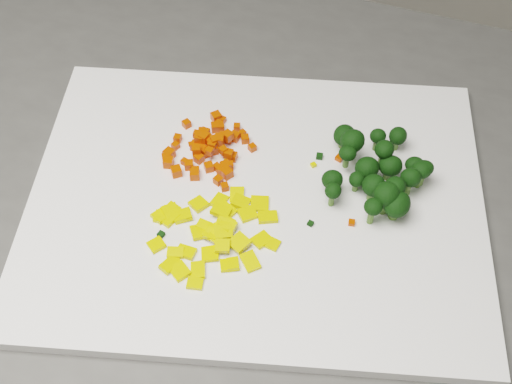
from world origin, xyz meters
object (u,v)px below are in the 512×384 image
(counter_block, at_px, (224,370))
(broccoli_pile, at_px, (365,159))
(cutting_board, at_px, (256,201))
(pepper_pile, at_px, (215,232))
(carrot_pile, at_px, (212,144))

(counter_block, xyz_separation_m, broccoli_pile, (0.15, 0.06, 0.49))
(counter_block, xyz_separation_m, cutting_board, (0.05, 0.00, 0.46))
(broccoli_pile, bearing_deg, pepper_pile, -136.75)
(counter_block, height_order, pepper_pile, pepper_pile)
(carrot_pile, distance_m, pepper_pile, 0.11)
(cutting_board, distance_m, broccoli_pile, 0.12)
(counter_block, distance_m, pepper_pile, 0.48)
(carrot_pile, relative_size, pepper_pile, 0.86)
(cutting_board, height_order, carrot_pile, carrot_pile)
(carrot_pile, bearing_deg, pepper_pile, -69.88)
(counter_block, xyz_separation_m, pepper_pile, (0.03, -0.06, 0.47))
(cutting_board, distance_m, carrot_pile, 0.08)
(cutting_board, xyz_separation_m, broccoli_pile, (0.10, 0.06, 0.04))
(counter_block, relative_size, cutting_board, 2.31)
(counter_block, xyz_separation_m, carrot_pile, (-0.01, 0.05, 0.48))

